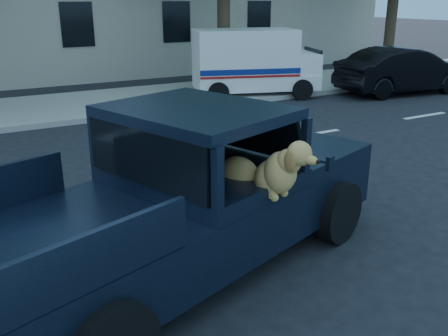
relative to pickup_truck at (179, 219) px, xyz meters
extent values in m
plane|color=black|center=(1.47, 0.78, -0.67)|extent=(120.00, 120.00, 0.00)
cube|color=gray|center=(1.47, 9.98, -0.59)|extent=(60.00, 4.00, 0.15)
cylinder|color=#332619|center=(6.47, 10.38, 1.53)|extent=(0.44, 0.44, 4.40)
cylinder|color=#332619|center=(14.47, 10.38, 1.53)|extent=(0.44, 0.44, 4.40)
cube|color=black|center=(0.08, 0.05, 0.00)|extent=(5.89, 3.77, 0.70)
cube|color=black|center=(1.93, 0.68, 0.43)|extent=(2.18, 2.51, 0.17)
cube|color=black|center=(0.33, 0.14, 1.24)|extent=(2.20, 2.45, 0.13)
cube|color=black|center=(1.14, 0.41, 0.87)|extent=(0.84, 1.81, 0.60)
cube|color=black|center=(0.68, -0.25, 0.20)|extent=(0.74, 0.74, 0.40)
cube|color=black|center=(1.55, -0.84, 0.69)|extent=(0.12, 0.08, 0.17)
cube|color=silver|center=(6.90, 8.98, -0.14)|extent=(4.35, 2.96, 0.47)
cube|color=silver|center=(6.53, 9.10, 0.81)|extent=(3.63, 2.72, 1.42)
cube|color=silver|center=(8.38, 8.49, 0.43)|extent=(1.36, 1.93, 0.66)
cube|color=navy|center=(6.25, 8.23, 0.28)|extent=(3.07, 1.02, 0.17)
cube|color=#9E0F0F|center=(6.25, 8.23, 0.13)|extent=(3.07, 1.02, 0.07)
imported|color=black|center=(11.61, 6.94, 0.11)|extent=(2.26, 4.91, 1.56)
camera|label=1|loc=(-2.19, -4.99, 2.51)|focal=40.00mm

